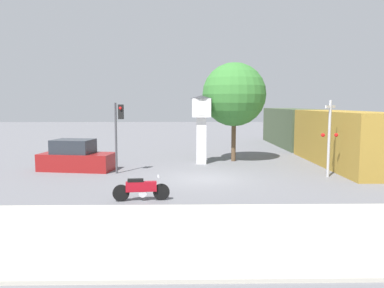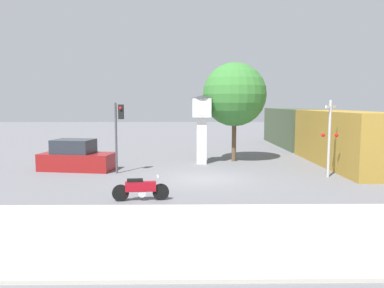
{
  "view_description": "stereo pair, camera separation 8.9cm",
  "coord_description": "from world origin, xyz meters",
  "px_view_note": "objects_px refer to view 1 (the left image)",
  "views": [
    {
      "loc": [
        -0.94,
        -19.01,
        3.87
      ],
      "look_at": [
        -0.59,
        0.66,
        1.74
      ],
      "focal_mm": 35.0,
      "sensor_mm": 36.0,
      "label": 1
    },
    {
      "loc": [
        -0.86,
        -19.01,
        3.87
      ],
      "look_at": [
        -0.59,
        0.66,
        1.74
      ],
      "focal_mm": 35.0,
      "sensor_mm": 36.0,
      "label": 2
    }
  ],
  "objects_px": {
    "street_tree": "(234,95)",
    "parked_car": "(76,157)",
    "motorcycle": "(141,189)",
    "freight_train": "(311,132)",
    "railroad_crossing_signal": "(329,135)",
    "traffic_light": "(118,125)",
    "clock_tower": "(201,118)"
  },
  "relations": [
    {
      "from": "railroad_crossing_signal",
      "to": "street_tree",
      "type": "height_order",
      "value": "street_tree"
    },
    {
      "from": "railroad_crossing_signal",
      "to": "freight_train",
      "type": "bearing_deg",
      "value": 76.69
    },
    {
      "from": "street_tree",
      "to": "freight_train",
      "type": "bearing_deg",
      "value": 30.09
    },
    {
      "from": "traffic_light",
      "to": "parked_car",
      "type": "height_order",
      "value": "traffic_light"
    },
    {
      "from": "railroad_crossing_signal",
      "to": "parked_car",
      "type": "height_order",
      "value": "railroad_crossing_signal"
    },
    {
      "from": "freight_train",
      "to": "traffic_light",
      "type": "bearing_deg",
      "value": -148.75
    },
    {
      "from": "parked_car",
      "to": "traffic_light",
      "type": "bearing_deg",
      "value": -11.31
    },
    {
      "from": "motorcycle",
      "to": "parked_car",
      "type": "xyz_separation_m",
      "value": [
        -4.59,
        6.96,
        0.27
      ]
    },
    {
      "from": "street_tree",
      "to": "motorcycle",
      "type": "bearing_deg",
      "value": -115.93
    },
    {
      "from": "clock_tower",
      "to": "freight_train",
      "type": "xyz_separation_m",
      "value": [
        8.75,
        4.84,
        -1.23
      ]
    },
    {
      "from": "motorcycle",
      "to": "traffic_light",
      "type": "height_order",
      "value": "traffic_light"
    },
    {
      "from": "motorcycle",
      "to": "clock_tower",
      "type": "height_order",
      "value": "clock_tower"
    },
    {
      "from": "motorcycle",
      "to": "traffic_light",
      "type": "distance_m",
      "value": 6.63
    },
    {
      "from": "traffic_light",
      "to": "street_tree",
      "type": "relative_size",
      "value": 0.6
    },
    {
      "from": "traffic_light",
      "to": "street_tree",
      "type": "height_order",
      "value": "street_tree"
    },
    {
      "from": "clock_tower",
      "to": "railroad_crossing_signal",
      "type": "xyz_separation_m",
      "value": [
        6.53,
        -4.55,
        -0.72
      ]
    },
    {
      "from": "freight_train",
      "to": "parked_car",
      "type": "xyz_separation_m",
      "value": [
        -16.13,
        -7.15,
        -0.95
      ]
    },
    {
      "from": "freight_train",
      "to": "railroad_crossing_signal",
      "type": "height_order",
      "value": "railroad_crossing_signal"
    },
    {
      "from": "street_tree",
      "to": "parked_car",
      "type": "xyz_separation_m",
      "value": [
        -9.61,
        -3.37,
        -3.71
      ]
    },
    {
      "from": "motorcycle",
      "to": "railroad_crossing_signal",
      "type": "xyz_separation_m",
      "value": [
        9.32,
        4.72,
        1.73
      ]
    },
    {
      "from": "railroad_crossing_signal",
      "to": "motorcycle",
      "type": "bearing_deg",
      "value": -153.15
    },
    {
      "from": "motorcycle",
      "to": "clock_tower",
      "type": "relative_size",
      "value": 0.52
    },
    {
      "from": "clock_tower",
      "to": "railroad_crossing_signal",
      "type": "distance_m",
      "value": 7.99
    },
    {
      "from": "railroad_crossing_signal",
      "to": "parked_car",
      "type": "distance_m",
      "value": 14.16
    },
    {
      "from": "motorcycle",
      "to": "parked_car",
      "type": "height_order",
      "value": "parked_car"
    },
    {
      "from": "traffic_light",
      "to": "parked_car",
      "type": "bearing_deg",
      "value": 159.23
    },
    {
      "from": "clock_tower",
      "to": "freight_train",
      "type": "relative_size",
      "value": 0.2
    },
    {
      "from": "motorcycle",
      "to": "street_tree",
      "type": "height_order",
      "value": "street_tree"
    },
    {
      "from": "motorcycle",
      "to": "street_tree",
      "type": "distance_m",
      "value": 12.15
    },
    {
      "from": "traffic_light",
      "to": "street_tree",
      "type": "distance_m",
      "value": 8.39
    },
    {
      "from": "motorcycle",
      "to": "railroad_crossing_signal",
      "type": "relative_size",
      "value": 0.56
    },
    {
      "from": "traffic_light",
      "to": "railroad_crossing_signal",
      "type": "bearing_deg",
      "value": -6.21
    }
  ]
}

